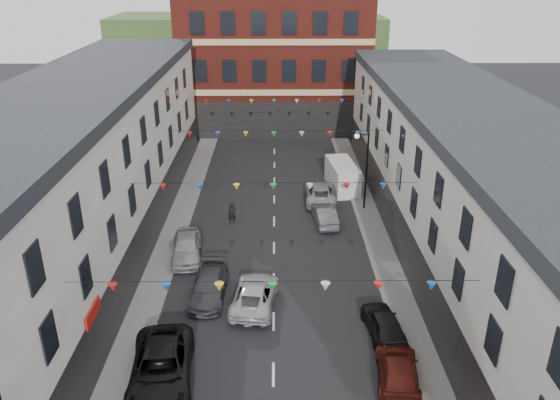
{
  "coord_description": "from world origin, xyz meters",
  "views": [
    {
      "loc": [
        0.15,
        -23.54,
        17.16
      ],
      "look_at": [
        0.39,
        7.35,
        3.71
      ],
      "focal_mm": 35.0,
      "sensor_mm": 36.0,
      "label": 1
    }
  ],
  "objects_px": {
    "street_lamp": "(364,161)",
    "car_right_f": "(320,192)",
    "car_left_e": "(186,247)",
    "pedestrian": "(232,214)",
    "car_right_c": "(398,371)",
    "white_van": "(342,176)",
    "car_left_c": "(161,368)",
    "car_right_e": "(324,215)",
    "moving_car": "(255,294)",
    "car_left_d": "(209,286)",
    "car_right_d": "(384,323)"
  },
  "relations": [
    {
      "from": "street_lamp",
      "to": "car_right_f",
      "type": "height_order",
      "value": "street_lamp"
    },
    {
      "from": "car_left_e",
      "to": "pedestrian",
      "type": "bearing_deg",
      "value": 56.89
    },
    {
      "from": "pedestrian",
      "to": "street_lamp",
      "type": "bearing_deg",
      "value": 1.38
    },
    {
      "from": "car_left_e",
      "to": "car_right_c",
      "type": "bearing_deg",
      "value": -52.09
    },
    {
      "from": "car_left_e",
      "to": "white_van",
      "type": "height_order",
      "value": "white_van"
    },
    {
      "from": "car_left_c",
      "to": "car_right_e",
      "type": "distance_m",
      "value": 18.3
    },
    {
      "from": "white_van",
      "to": "street_lamp",
      "type": "bearing_deg",
      "value": -84.57
    },
    {
      "from": "white_van",
      "to": "pedestrian",
      "type": "distance_m",
      "value": 10.8
    },
    {
      "from": "car_right_c",
      "to": "pedestrian",
      "type": "relative_size",
      "value": 2.86
    },
    {
      "from": "white_van",
      "to": "pedestrian",
      "type": "bearing_deg",
      "value": -149.99
    },
    {
      "from": "moving_car",
      "to": "pedestrian",
      "type": "distance_m",
      "value": 10.35
    },
    {
      "from": "car_right_e",
      "to": "car_right_f",
      "type": "distance_m",
      "value": 4.04
    },
    {
      "from": "car_right_e",
      "to": "street_lamp",
      "type": "bearing_deg",
      "value": -147.88
    },
    {
      "from": "car_right_e",
      "to": "pedestrian",
      "type": "relative_size",
      "value": 2.57
    },
    {
      "from": "car_left_c",
      "to": "car_left_d",
      "type": "relative_size",
      "value": 1.26
    },
    {
      "from": "car_left_d",
      "to": "white_van",
      "type": "relative_size",
      "value": 0.93
    },
    {
      "from": "car_left_e",
      "to": "car_right_f",
      "type": "relative_size",
      "value": 0.9
    },
    {
      "from": "car_right_e",
      "to": "car_right_d",
      "type": "bearing_deg",
      "value": 92.58
    },
    {
      "from": "moving_car",
      "to": "car_right_c",
      "type": "bearing_deg",
      "value": 144.03
    },
    {
      "from": "street_lamp",
      "to": "pedestrian",
      "type": "distance_m",
      "value": 10.31
    },
    {
      "from": "car_right_f",
      "to": "moving_car",
      "type": "distance_m",
      "value": 14.94
    },
    {
      "from": "pedestrian",
      "to": "moving_car",
      "type": "bearing_deg",
      "value": -91.2
    },
    {
      "from": "car_left_e",
      "to": "car_right_f",
      "type": "distance_m",
      "value": 12.8
    },
    {
      "from": "car_right_d",
      "to": "white_van",
      "type": "height_order",
      "value": "white_van"
    },
    {
      "from": "moving_car",
      "to": "white_van",
      "type": "relative_size",
      "value": 0.97
    },
    {
      "from": "white_van",
      "to": "car_left_c",
      "type": "bearing_deg",
      "value": -122.09
    },
    {
      "from": "car_right_e",
      "to": "moving_car",
      "type": "height_order",
      "value": "moving_car"
    },
    {
      "from": "moving_car",
      "to": "pedestrian",
      "type": "height_order",
      "value": "pedestrian"
    },
    {
      "from": "street_lamp",
      "to": "car_left_c",
      "type": "xyz_separation_m",
      "value": [
        -11.49,
        -18.48,
        -3.1
      ]
    },
    {
      "from": "street_lamp",
      "to": "white_van",
      "type": "distance_m",
      "value": 5.17
    },
    {
      "from": "car_left_e",
      "to": "car_right_c",
      "type": "height_order",
      "value": "car_left_e"
    },
    {
      "from": "car_left_e",
      "to": "pedestrian",
      "type": "height_order",
      "value": "pedestrian"
    },
    {
      "from": "car_left_c",
      "to": "pedestrian",
      "type": "xyz_separation_m",
      "value": [
        1.94,
        16.19,
        -0.03
      ]
    },
    {
      "from": "car_right_d",
      "to": "car_left_c",
      "type": "bearing_deg",
      "value": 11.37
    },
    {
      "from": "car_left_e",
      "to": "car_right_d",
      "type": "xyz_separation_m",
      "value": [
        11.0,
        -7.86,
        -0.1
      ]
    },
    {
      "from": "car_left_e",
      "to": "moving_car",
      "type": "bearing_deg",
      "value": -55.72
    },
    {
      "from": "car_right_e",
      "to": "pedestrian",
      "type": "distance_m",
      "value": 6.6
    },
    {
      "from": "car_right_e",
      "to": "pedestrian",
      "type": "xyz_separation_m",
      "value": [
        -6.6,
        0.0,
        0.12
      ]
    },
    {
      "from": "moving_car",
      "to": "street_lamp",
      "type": "bearing_deg",
      "value": -114.36
    },
    {
      "from": "street_lamp",
      "to": "car_right_c",
      "type": "height_order",
      "value": "street_lamp"
    },
    {
      "from": "car_left_e",
      "to": "moving_car",
      "type": "distance_m",
      "value": 6.86
    },
    {
      "from": "car_left_d",
      "to": "street_lamp",
      "type": "bearing_deg",
      "value": 51.31
    },
    {
      "from": "moving_car",
      "to": "white_van",
      "type": "xyz_separation_m",
      "value": [
        6.63,
        16.7,
        0.43
      ]
    },
    {
      "from": "car_right_f",
      "to": "car_left_c",
      "type": "bearing_deg",
      "value": 68.86
    },
    {
      "from": "car_left_c",
      "to": "pedestrian",
      "type": "distance_m",
      "value": 16.3
    },
    {
      "from": "car_right_d",
      "to": "car_right_e",
      "type": "height_order",
      "value": "car_right_d"
    },
    {
      "from": "car_left_c",
      "to": "car_left_e",
      "type": "bearing_deg",
      "value": 87.14
    },
    {
      "from": "car_right_d",
      "to": "car_right_e",
      "type": "bearing_deg",
      "value": -88.06
    },
    {
      "from": "car_left_c",
      "to": "car_right_f",
      "type": "bearing_deg",
      "value": 61.37
    },
    {
      "from": "car_left_e",
      "to": "moving_car",
      "type": "relative_size",
      "value": 0.94
    }
  ]
}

